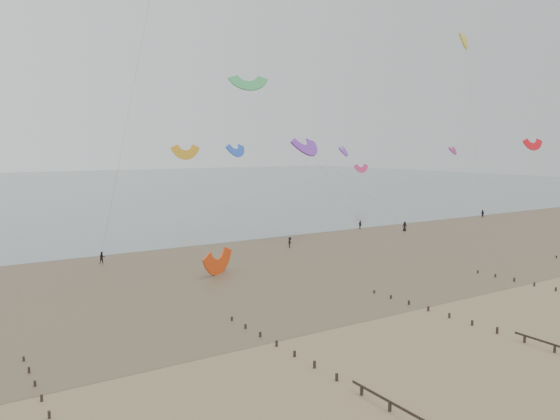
% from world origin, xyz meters
% --- Properties ---
extents(ground, '(500.00, 500.00, 0.00)m').
position_xyz_m(ground, '(0.00, 0.00, 0.00)').
color(ground, brown).
rests_on(ground, ground).
extents(sea_and_shore, '(500.00, 665.00, 0.03)m').
position_xyz_m(sea_and_shore, '(-4.08, 34.40, 0.01)').
color(sea_and_shore, '#475654').
rests_on(sea_and_shore, ground).
extents(kitesurfers, '(103.58, 18.96, 1.86)m').
position_xyz_m(kitesurfers, '(22.19, 45.76, 0.88)').
color(kitesurfers, black).
rests_on(kitesurfers, ground).
extents(grounded_kite, '(7.74, 7.42, 3.36)m').
position_xyz_m(grounded_kite, '(-6.48, 29.89, 0.00)').
color(grounded_kite, '#E13F0E').
rests_on(grounded_kite, ground).
extents(kites_airborne, '(251.99, 125.73, 35.94)m').
position_xyz_m(kites_airborne, '(-5.20, 89.58, 21.70)').
color(kites_airborne, blue).
rests_on(kites_airborne, ground).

